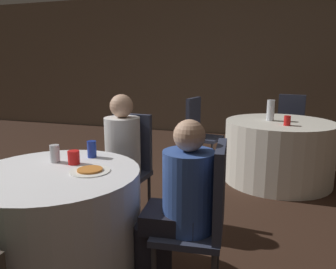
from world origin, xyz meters
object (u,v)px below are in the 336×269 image
object	(u,v)px
table_near	(58,225)
soda_can_blue	(92,149)
person_white_shirt	(119,163)
bottle_far	(271,110)
chair_far_north	(290,122)
chair_far_west	(199,128)
pizza_plate_near	(90,170)
table_far	(278,151)
person_blue_shirt	(175,211)
chair_near_north	(129,159)
chair_near_east	(205,211)
soda_can_silver	(55,153)

from	to	relation	value
table_near	soda_can_blue	xyz separation A→B (m)	(0.06, 0.36, 0.43)
person_white_shirt	soda_can_blue	xyz separation A→B (m)	(-0.00, -0.42, 0.23)
bottle_far	chair_far_north	bearing A→B (deg)	74.73
chair_far_west	bottle_far	distance (m)	0.99
pizza_plate_near	table_far	bearing A→B (deg)	63.20
table_near	table_far	distance (m)	2.79
person_blue_shirt	bottle_far	distance (m)	2.42
chair_near_north	chair_near_east	bearing A→B (deg)	140.07
soda_can_silver	soda_can_blue	distance (m)	0.26
chair_far_north	chair_far_west	size ratio (longest dim) A/B	1.00
person_white_shirt	pizza_plate_near	distance (m)	0.75
table_far	bottle_far	bearing A→B (deg)	175.02
bottle_far	chair_near_north	bearing A→B (deg)	-129.43
pizza_plate_near	bottle_far	size ratio (longest dim) A/B	1.03
chair_far_north	chair_far_west	distance (m)	1.47
chair_near_east	person_blue_shirt	world-z (taller)	person_blue_shirt
soda_can_blue	person_white_shirt	bearing A→B (deg)	89.60
chair_near_east	chair_far_west	xyz separation A→B (m)	(-0.60, 2.53, 0.00)
chair_near_east	soda_can_blue	bearing A→B (deg)	67.66
chair_far_north	bottle_far	bearing A→B (deg)	83.66
table_far	chair_near_east	world-z (taller)	chair_near_east
soda_can_silver	soda_can_blue	bearing A→B (deg)	45.10
chair_near_north	chair_far_west	size ratio (longest dim) A/B	1.00
table_near	pizza_plate_near	distance (m)	0.44
chair_near_north	chair_far_north	bearing A→B (deg)	-116.21
table_near	bottle_far	size ratio (longest dim) A/B	4.33
person_white_shirt	chair_near_east	bearing A→B (deg)	146.82
person_blue_shirt	soda_can_blue	world-z (taller)	person_blue_shirt
pizza_plate_near	table_near	bearing A→B (deg)	-161.60
table_far	chair_near_north	size ratio (longest dim) A/B	1.32
soda_can_blue	chair_near_north	bearing A→B (deg)	88.40
chair_near_north	chair_far_north	size ratio (longest dim) A/B	1.00
soda_can_silver	soda_can_blue	size ratio (longest dim) A/B	1.00
bottle_far	chair_far_west	bearing A→B (deg)	167.92
person_blue_shirt	bottle_far	size ratio (longest dim) A/B	4.42
person_blue_shirt	person_white_shirt	bearing A→B (deg)	39.71
person_white_shirt	bottle_far	world-z (taller)	person_white_shirt
table_near	soda_can_silver	xyz separation A→B (m)	(-0.12, 0.18, 0.43)
table_far	person_blue_shirt	distance (m)	2.43
table_far	chair_near_east	xyz separation A→B (m)	(-0.44, -2.32, 0.20)
person_white_shirt	table_far	bearing A→B (deg)	-124.87
person_white_shirt	pizza_plate_near	xyz separation A→B (m)	(0.15, -0.72, 0.17)
table_far	soda_can_silver	world-z (taller)	soda_can_silver
table_far	person_white_shirt	world-z (taller)	person_white_shirt
chair_far_west	person_blue_shirt	size ratio (longest dim) A/B	0.87
chair_near_north	soda_can_silver	bearing A→B (deg)	80.17
chair_far_west	person_white_shirt	bearing A→B (deg)	2.08
pizza_plate_near	soda_can_blue	xyz separation A→B (m)	(-0.16, 0.29, 0.05)
person_white_shirt	soda_can_blue	distance (m)	0.48
chair_near_east	bottle_far	xyz separation A→B (m)	(0.32, 2.33, 0.30)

